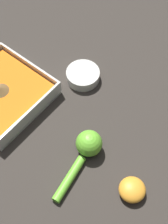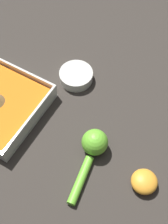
% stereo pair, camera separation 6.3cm
% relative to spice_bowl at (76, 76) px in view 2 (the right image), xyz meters
% --- Properties ---
extents(spice_bowl, '(0.09, 0.09, 0.03)m').
position_rel_spice_bowl_xyz_m(spice_bowl, '(0.00, 0.00, 0.00)').
color(spice_bowl, silver).
rests_on(spice_bowl, ground_plane).
extents(lemon_squeezer, '(0.18, 0.07, 0.06)m').
position_rel_spice_bowl_xyz_m(lemon_squeezer, '(-0.18, -0.15, 0.01)').
color(lemon_squeezer, '#6BC633').
rests_on(lemon_squeezer, ground_plane).
extents(lemon_half, '(0.06, 0.06, 0.03)m').
position_rel_spice_bowl_xyz_m(lemon_half, '(-0.18, -0.29, 0.00)').
color(lemon_half, orange).
rests_on(lemon_half, ground_plane).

